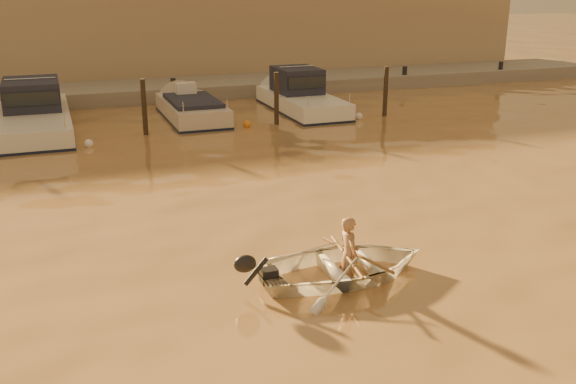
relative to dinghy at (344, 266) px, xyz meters
name	(u,v)px	position (x,y,z in m)	size (l,w,h in m)	color
ground_plane	(279,307)	(-1.53, -0.69, -0.22)	(160.00, 160.00, 0.00)	olive
dinghy	(344,266)	(0.00, 0.00, 0.00)	(2.35, 3.29, 0.68)	white
person	(349,255)	(0.10, 0.00, 0.22)	(0.54, 0.35, 1.48)	#A37351
outboard_motor	(268,276)	(-1.50, -0.01, 0.06)	(0.90, 0.40, 0.70)	black
oar_port	(356,254)	(0.25, 0.00, 0.20)	(0.06, 0.06, 2.10)	brown
oar_starboard	(346,256)	(0.05, 0.00, 0.20)	(0.06, 0.06, 2.10)	brown
moored_boat_2	(34,113)	(-5.47, 15.31, 0.40)	(2.49, 8.28, 1.75)	silver
moored_boat_3	(192,113)	(0.44, 15.31, 0.00)	(2.04, 5.91, 0.95)	beige
moored_boat_4	(302,96)	(5.19, 15.31, 0.40)	(2.17, 6.73, 1.75)	white
piling_2	(144,110)	(-1.73, 13.11, 0.68)	(0.18, 0.18, 2.20)	#2D2319
piling_3	(276,101)	(3.27, 13.11, 0.68)	(0.18, 0.18, 2.20)	#2D2319
piling_4	(385,94)	(7.97, 13.11, 0.68)	(0.18, 0.18, 2.20)	#2D2319
fender_c	(89,144)	(-3.78, 11.98, -0.12)	(0.30, 0.30, 0.30)	white
fender_d	(247,124)	(2.07, 13.09, -0.12)	(0.30, 0.30, 0.30)	orange
fender_e	(359,117)	(6.70, 12.88, -0.12)	(0.30, 0.30, 0.30)	silver
quay	(126,96)	(-1.53, 20.81, -0.07)	(52.00, 4.00, 1.00)	gray
waterfront_building	(110,37)	(-1.53, 26.31, 2.18)	(46.00, 7.00, 4.80)	#9E8466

